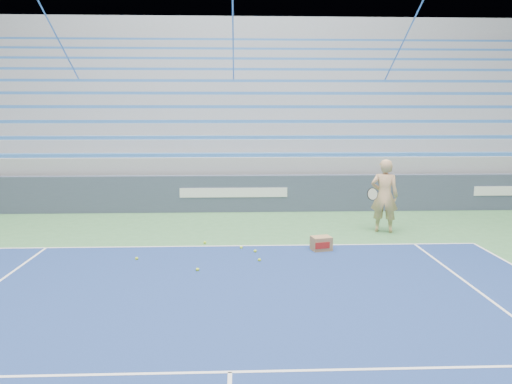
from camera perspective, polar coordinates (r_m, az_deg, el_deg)
sponsor_barrier at (r=15.02m, az=-2.55°, el=-0.16°), size 30.00×0.32×1.10m
bleachers at (r=20.55m, az=-2.53°, el=7.40°), size 31.00×9.15×7.30m
tennis_player at (r=12.77m, az=14.45°, el=-0.42°), size 0.99×0.93×1.83m
ball_box at (r=10.94m, az=7.47°, el=-5.87°), size 0.47×0.41×0.31m
tennis_ball_0 at (r=10.71m, az=-0.10°, el=-6.78°), size 0.07×0.07×0.07m
tennis_ball_1 at (r=10.47m, az=-13.48°, el=-7.41°), size 0.07×0.07×0.07m
tennis_ball_2 at (r=9.57m, az=-6.71°, el=-8.80°), size 0.07×0.07×0.07m
tennis_ball_3 at (r=10.10m, az=0.39°, el=-7.78°), size 0.07×0.07×0.07m
tennis_ball_4 at (r=11.47m, az=-5.87°, el=-5.76°), size 0.07×0.07×0.07m
tennis_ball_5 at (r=11.00m, az=-1.70°, el=-6.36°), size 0.07×0.07×0.07m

